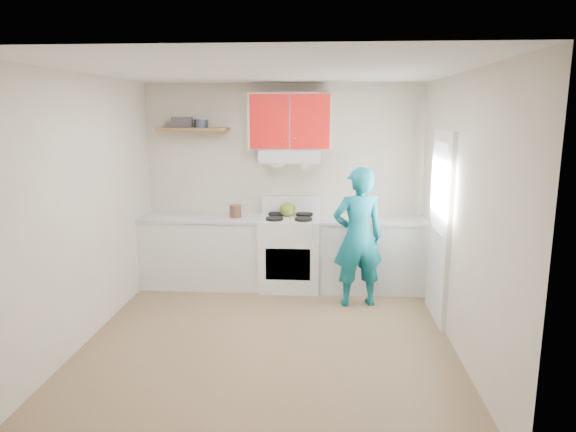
# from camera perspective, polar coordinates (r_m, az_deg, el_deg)

# --- Properties ---
(floor) EXTENTS (3.80, 3.80, 0.00)m
(floor) POSITION_cam_1_polar(r_m,az_deg,el_deg) (5.29, -2.09, -13.49)
(floor) COLOR brown
(floor) RESTS_ON ground
(ceiling) EXTENTS (3.60, 3.80, 0.04)m
(ceiling) POSITION_cam_1_polar(r_m,az_deg,el_deg) (4.81, -2.33, 15.85)
(ceiling) COLOR white
(ceiling) RESTS_ON floor
(back_wall) EXTENTS (3.60, 0.04, 2.60)m
(back_wall) POSITION_cam_1_polar(r_m,az_deg,el_deg) (6.75, -0.47, 3.54)
(back_wall) COLOR beige
(back_wall) RESTS_ON floor
(front_wall) EXTENTS (3.60, 0.04, 2.60)m
(front_wall) POSITION_cam_1_polar(r_m,az_deg,el_deg) (3.06, -6.04, -6.33)
(front_wall) COLOR beige
(front_wall) RESTS_ON floor
(left_wall) EXTENTS (0.04, 3.80, 2.60)m
(left_wall) POSITION_cam_1_polar(r_m,az_deg,el_deg) (5.39, -21.61, 0.69)
(left_wall) COLOR beige
(left_wall) RESTS_ON floor
(right_wall) EXTENTS (0.04, 3.80, 2.60)m
(right_wall) POSITION_cam_1_polar(r_m,az_deg,el_deg) (5.03, 18.66, 0.17)
(right_wall) COLOR beige
(right_wall) RESTS_ON floor
(door) EXTENTS (0.05, 0.85, 2.05)m
(door) POSITION_cam_1_polar(r_m,az_deg,el_deg) (5.74, 16.52, -1.15)
(door) COLOR white
(door) RESTS_ON floor
(door_glass) EXTENTS (0.01, 0.55, 0.95)m
(door_glass) POSITION_cam_1_polar(r_m,az_deg,el_deg) (5.66, 16.49, 3.06)
(door_glass) COLOR white
(door_glass) RESTS_ON door
(counter_left) EXTENTS (1.52, 0.60, 0.90)m
(counter_left) POSITION_cam_1_polar(r_m,az_deg,el_deg) (6.80, -9.46, -3.89)
(counter_left) COLOR silver
(counter_left) RESTS_ON floor
(counter_right) EXTENTS (1.32, 0.60, 0.90)m
(counter_right) POSITION_cam_1_polar(r_m,az_deg,el_deg) (6.64, 9.21, -4.24)
(counter_right) COLOR silver
(counter_right) RESTS_ON floor
(stove) EXTENTS (0.76, 0.65, 0.92)m
(stove) POSITION_cam_1_polar(r_m,az_deg,el_deg) (6.60, 0.19, -4.10)
(stove) COLOR white
(stove) RESTS_ON floor
(range_hood) EXTENTS (0.76, 0.44, 0.15)m
(range_hood) POSITION_cam_1_polar(r_m,az_deg,el_deg) (6.49, 0.26, 6.72)
(range_hood) COLOR silver
(range_hood) RESTS_ON back_wall
(upper_cabinets) EXTENTS (1.02, 0.33, 0.70)m
(upper_cabinets) POSITION_cam_1_polar(r_m,az_deg,el_deg) (6.52, 0.29, 10.49)
(upper_cabinets) COLOR red
(upper_cabinets) RESTS_ON back_wall
(shelf) EXTENTS (0.90, 0.30, 0.04)m
(shelf) POSITION_cam_1_polar(r_m,az_deg,el_deg) (6.73, -10.53, 9.48)
(shelf) COLOR brown
(shelf) RESTS_ON back_wall
(books) EXTENTS (0.29, 0.23, 0.13)m
(books) POSITION_cam_1_polar(r_m,az_deg,el_deg) (6.78, -11.69, 10.16)
(books) COLOR #3F373C
(books) RESTS_ON shelf
(tin) EXTENTS (0.21, 0.21, 0.11)m
(tin) POSITION_cam_1_polar(r_m,az_deg,el_deg) (6.69, -9.64, 10.10)
(tin) COLOR #333D4C
(tin) RESTS_ON shelf
(kettle) EXTENTS (0.27, 0.27, 0.18)m
(kettle) POSITION_cam_1_polar(r_m,az_deg,el_deg) (6.57, -0.06, 0.74)
(kettle) COLOR olive
(kettle) RESTS_ON stove
(crock) EXTENTS (0.16, 0.16, 0.18)m
(crock) POSITION_cam_1_polar(r_m,az_deg,el_deg) (6.52, -5.86, 0.44)
(crock) COLOR #513023
(crock) RESTS_ON counter_left
(cutting_board) EXTENTS (0.30, 0.24, 0.02)m
(cutting_board) POSITION_cam_1_polar(r_m,az_deg,el_deg) (6.46, 7.63, -0.45)
(cutting_board) COLOR olive
(cutting_board) RESTS_ON counter_right
(silicone_mat) EXTENTS (0.32, 0.27, 0.01)m
(silicone_mat) POSITION_cam_1_polar(r_m,az_deg,el_deg) (6.53, 11.14, -0.49)
(silicone_mat) COLOR red
(silicone_mat) RESTS_ON counter_right
(person) EXTENTS (0.66, 0.51, 1.63)m
(person) POSITION_cam_1_polar(r_m,az_deg,el_deg) (5.97, 7.79, -2.36)
(person) COLOR #0D6C7D
(person) RESTS_ON floor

